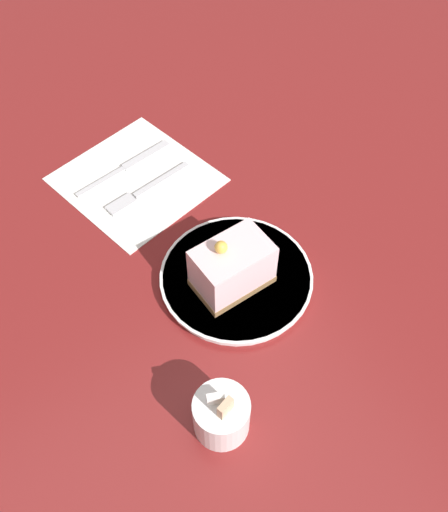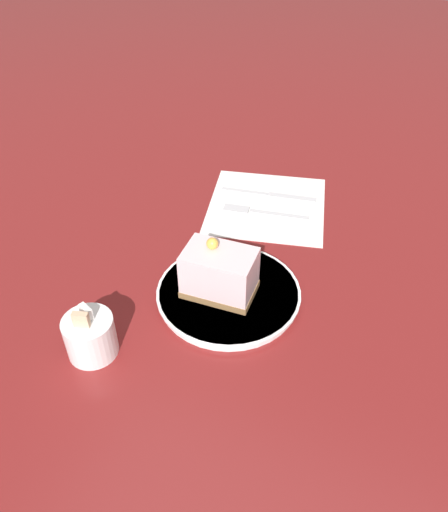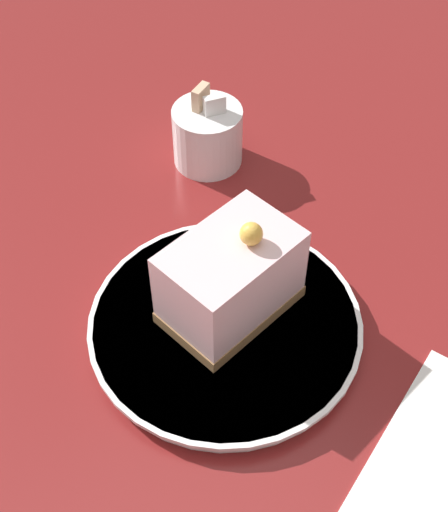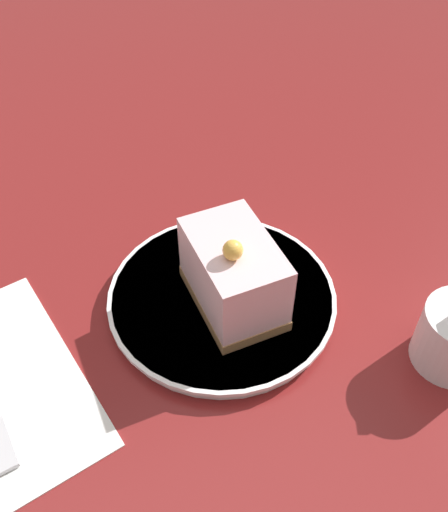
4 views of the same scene
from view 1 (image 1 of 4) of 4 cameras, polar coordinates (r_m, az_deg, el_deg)
ground_plane at (r=0.80m, az=1.56°, el=-2.37°), size 4.00×4.00×0.00m
plate at (r=0.79m, az=1.36°, el=-2.35°), size 0.21×0.21×0.01m
cake_slice at (r=0.75m, az=0.82°, el=-1.10°), size 0.07×0.11×0.09m
napkin at (r=0.94m, az=-8.76°, el=7.60°), size 0.26×0.26×0.00m
fork at (r=0.91m, az=-8.25°, el=6.38°), size 0.04×0.15×0.00m
knife at (r=0.96m, az=-9.16°, el=9.15°), size 0.04×0.18×0.00m
sugar_bowl at (r=0.68m, az=-0.26°, el=-15.61°), size 0.07×0.07×0.08m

